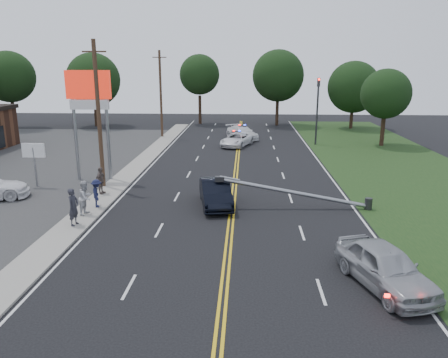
# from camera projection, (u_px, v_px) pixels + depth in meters

# --- Properties ---
(ground) EXTENTS (120.00, 120.00, 0.00)m
(ground) POSITION_uv_depth(u_px,v_px,m) (226.00, 266.00, 18.70)
(ground) COLOR black
(ground) RESTS_ON ground
(sidewalk) EXTENTS (1.80, 70.00, 0.12)m
(sidewalk) POSITION_uv_depth(u_px,v_px,m) (106.00, 195.00, 28.76)
(sidewalk) COLOR gray
(sidewalk) RESTS_ON ground
(grass_verge) EXTENTS (12.00, 80.00, 0.01)m
(grass_verge) POSITION_uv_depth(u_px,v_px,m) (446.00, 201.00, 27.70)
(grass_verge) COLOR #183313
(grass_verge) RESTS_ON ground
(centerline_yellow) EXTENTS (0.36, 80.00, 0.00)m
(centerline_yellow) POSITION_uv_depth(u_px,v_px,m) (233.00, 197.00, 28.36)
(centerline_yellow) COLOR gold
(centerline_yellow) RESTS_ON ground
(pylon_sign) EXTENTS (3.20, 0.35, 8.00)m
(pylon_sign) POSITION_uv_depth(u_px,v_px,m) (89.00, 99.00, 31.22)
(pylon_sign) COLOR gray
(pylon_sign) RESTS_ON ground
(small_sign) EXTENTS (1.60, 0.14, 3.10)m
(small_sign) POSITION_uv_depth(u_px,v_px,m) (34.00, 154.00, 30.39)
(small_sign) COLOR gray
(small_sign) RESTS_ON ground
(traffic_signal) EXTENTS (0.28, 0.41, 7.05)m
(traffic_signal) POSITION_uv_depth(u_px,v_px,m) (317.00, 105.00, 46.21)
(traffic_signal) COLOR #2D2D30
(traffic_signal) RESTS_ON ground
(fallen_streetlight) EXTENTS (9.36, 0.44, 1.91)m
(fallen_streetlight) POSITION_uv_depth(u_px,v_px,m) (303.00, 194.00, 25.99)
(fallen_streetlight) COLOR #2D2D30
(fallen_streetlight) RESTS_ON ground
(utility_pole_mid) EXTENTS (1.60, 0.28, 10.00)m
(utility_pole_mid) POSITION_uv_depth(u_px,v_px,m) (99.00, 115.00, 29.46)
(utility_pole_mid) COLOR #382619
(utility_pole_mid) RESTS_ON ground
(utility_pole_far) EXTENTS (1.60, 0.28, 10.00)m
(utility_pole_far) POSITION_uv_depth(u_px,v_px,m) (161.00, 94.00, 50.71)
(utility_pole_far) COLOR #382619
(utility_pole_far) RESTS_ON ground
(tree_4) EXTENTS (6.73, 6.73, 10.21)m
(tree_4) POSITION_uv_depth(u_px,v_px,m) (9.00, 77.00, 57.83)
(tree_4) COLOR black
(tree_4) RESTS_ON ground
(tree_5) EXTENTS (7.31, 7.31, 10.03)m
(tree_5) POSITION_uv_depth(u_px,v_px,m) (93.00, 80.00, 59.98)
(tree_5) COLOR black
(tree_5) RESTS_ON ground
(tree_6) EXTENTS (5.70, 5.70, 9.88)m
(tree_6) POSITION_uv_depth(u_px,v_px,m) (199.00, 75.00, 62.29)
(tree_6) COLOR black
(tree_6) RESTS_ON ground
(tree_7) EXTENTS (7.14, 7.14, 10.48)m
(tree_7) POSITION_uv_depth(u_px,v_px,m) (278.00, 76.00, 60.67)
(tree_7) COLOR black
(tree_7) RESTS_ON ground
(tree_8) EXTENTS (6.83, 6.83, 8.92)m
(tree_8) POSITION_uv_depth(u_px,v_px,m) (354.00, 87.00, 57.96)
(tree_8) COLOR black
(tree_8) RESTS_ON ground
(tree_9) EXTENTS (5.15, 5.15, 8.03)m
(tree_9) POSITION_uv_depth(u_px,v_px,m) (386.00, 94.00, 45.33)
(tree_9) COLOR black
(tree_9) RESTS_ON ground
(crashed_sedan) EXTENTS (2.50, 5.07, 1.60)m
(crashed_sedan) POSITION_uv_depth(u_px,v_px,m) (216.00, 193.00, 26.58)
(crashed_sedan) COLOR black
(crashed_sedan) RESTS_ON ground
(waiting_sedan) EXTENTS (3.41, 5.32, 1.68)m
(waiting_sedan) POSITION_uv_depth(u_px,v_px,m) (385.00, 267.00, 16.76)
(waiting_sedan) COLOR #A1A3A9
(waiting_sedan) RESTS_ON ground
(emergency_a) EXTENTS (3.83, 5.42, 1.37)m
(emergency_a) POSITION_uv_depth(u_px,v_px,m) (237.00, 140.00, 46.15)
(emergency_a) COLOR white
(emergency_a) RESTS_ON ground
(emergency_b) EXTENTS (4.32, 5.61, 1.52)m
(emergency_b) POSITION_uv_depth(u_px,v_px,m) (242.00, 133.00, 50.59)
(emergency_b) COLOR white
(emergency_b) RESTS_ON ground
(bystander_a) EXTENTS (0.61, 0.81, 2.01)m
(bystander_a) POSITION_uv_depth(u_px,v_px,m) (73.00, 207.00, 22.94)
(bystander_a) COLOR #282830
(bystander_a) RESTS_ON sidewalk
(bystander_b) EXTENTS (0.89, 1.06, 1.95)m
(bystander_b) POSITION_uv_depth(u_px,v_px,m) (86.00, 197.00, 24.66)
(bystander_b) COLOR #B1B1B6
(bystander_b) RESTS_ON sidewalk
(bystander_c) EXTENTS (0.95, 1.23, 1.68)m
(bystander_c) POSITION_uv_depth(u_px,v_px,m) (97.00, 193.00, 25.94)
(bystander_c) COLOR #181C3C
(bystander_c) RESTS_ON sidewalk
(bystander_d) EXTENTS (0.69, 1.13, 1.79)m
(bystander_d) POSITION_uv_depth(u_px,v_px,m) (101.00, 180.00, 28.60)
(bystander_d) COLOR #5F514C
(bystander_d) RESTS_ON sidewalk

